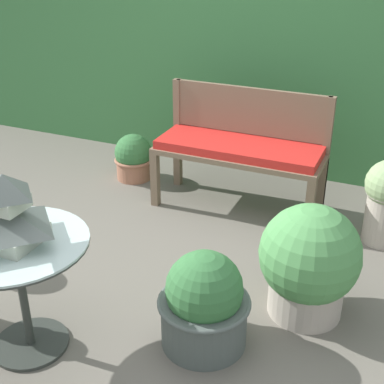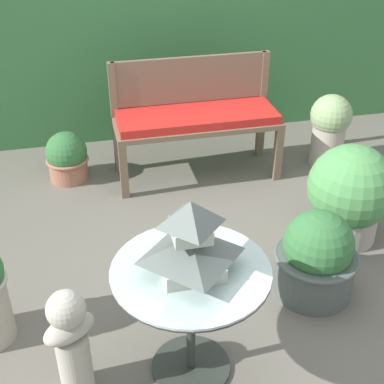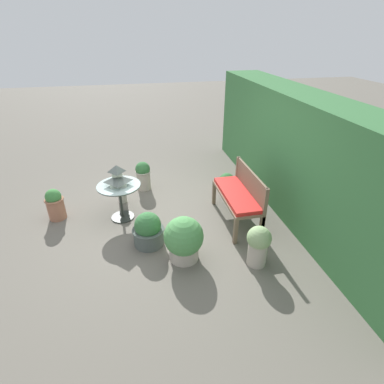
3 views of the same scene
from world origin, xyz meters
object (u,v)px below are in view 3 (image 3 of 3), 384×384
object	(u,v)px
garden_bust	(121,186)
potted_plant_table_near	(143,175)
potted_plant_path_edge	(184,239)
potted_plant_patio_mid	(258,244)
garden_bench	(237,197)
potted_plant_bench_left	(148,230)
patio_table	(120,192)
potted_plant_table_far	(227,183)
pagoda_birdhouse	(118,177)
potted_plant_bench_right	(55,204)

from	to	relation	value
garden_bust	potted_plant_table_near	world-z (taller)	garden_bust
potted_plant_path_edge	potted_plant_patio_mid	bearing A→B (deg)	71.86
garden_bench	potted_plant_bench_left	size ratio (longest dim) A/B	2.34
potted_plant_bench_left	potted_plant_table_near	xyz separation A→B (m)	(-1.87, 0.05, 0.07)
potted_plant_path_edge	potted_plant_table_near	distance (m)	2.36
patio_table	potted_plant_path_edge	distance (m)	1.57
patio_table	garden_bust	size ratio (longest dim) A/B	1.19
garden_bust	potted_plant_path_edge	bearing A→B (deg)	-4.58
garden_bench	potted_plant_table_near	bearing A→B (deg)	-135.56
potted_plant_table_near	garden_bust	bearing A→B (deg)	-44.50
potted_plant_table_far	patio_table	bearing A→B (deg)	-75.63
pagoda_birdhouse	garden_bench	bearing A→B (deg)	75.77
garden_bust	potted_plant_table_far	size ratio (longest dim) A/B	1.51
potted_plant_table_far	potted_plant_patio_mid	bearing A→B (deg)	-6.17
patio_table	potted_plant_bench_left	world-z (taller)	patio_table
potted_plant_bench_right	potted_plant_path_edge	size ratio (longest dim) A/B	0.84
potted_plant_patio_mid	potted_plant_table_near	world-z (taller)	potted_plant_patio_mid
potted_plant_bench_left	potted_plant_table_far	distance (m)	2.20
potted_plant_patio_mid	potted_plant_path_edge	distance (m)	1.05
potted_plant_table_near	potted_plant_patio_mid	bearing A→B (deg)	28.38
potted_plant_path_edge	potted_plant_table_far	bearing A→B (deg)	146.01
garden_bench	pagoda_birdhouse	world-z (taller)	pagoda_birdhouse
pagoda_birdhouse	potted_plant_path_edge	distance (m)	1.63
potted_plant_bench_right	garden_bench	bearing A→B (deg)	76.95
garden_bench	potted_plant_table_near	world-z (taller)	potted_plant_table_near
potted_plant_bench_left	garden_bench	bearing A→B (deg)	102.90
patio_table	garden_bust	world-z (taller)	patio_table
patio_table	potted_plant_bench_right	size ratio (longest dim) A/B	1.29
potted_plant_bench_left	potted_plant_path_edge	size ratio (longest dim) A/B	0.81
garden_bust	potted_plant_patio_mid	bearing A→B (deg)	10.82
garden_bench	pagoda_birdhouse	bearing A→B (deg)	-104.23
patio_table	potted_plant_table_near	xyz separation A→B (m)	(-1.03, 0.45, -0.20)
potted_plant_bench_left	potted_plant_table_near	distance (m)	1.88
garden_bust	garden_bench	bearing A→B (deg)	31.44
garden_bust	potted_plant_bench_right	distance (m)	1.19
potted_plant_bench_left	potted_plant_patio_mid	world-z (taller)	potted_plant_patio_mid
garden_bench	potted_plant_table_far	size ratio (longest dim) A/B	3.17
garden_bench	patio_table	size ratio (longest dim) A/B	1.76
pagoda_birdhouse	potted_plant_bench_left	distance (m)	1.09
potted_plant_bench_left	potted_plant_table_near	bearing A→B (deg)	178.49
pagoda_birdhouse	potted_plant_bench_left	xyz separation A→B (m)	(0.85, 0.40, -0.56)
garden_bust	potted_plant_table_far	world-z (taller)	garden_bust
pagoda_birdhouse	potted_plant_table_near	distance (m)	1.23
potted_plant_bench_left	potted_plant_table_near	world-z (taller)	potted_plant_table_near
pagoda_birdhouse	potted_plant_bench_right	distance (m)	1.27
garden_bust	potted_plant_table_far	distance (m)	2.12
garden_bust	potted_plant_bench_left	size ratio (longest dim) A/B	1.11
pagoda_birdhouse	potted_plant_path_edge	size ratio (longest dim) A/B	0.53
potted_plant_bench_right	potted_plant_bench_left	xyz separation A→B (m)	(1.07, 1.54, -0.04)
pagoda_birdhouse	potted_plant_path_edge	bearing A→B (deg)	34.39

